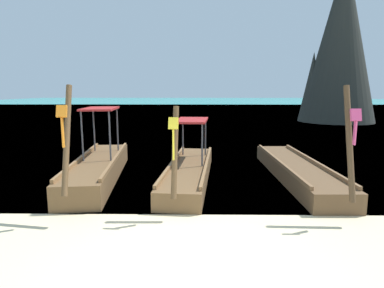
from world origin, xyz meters
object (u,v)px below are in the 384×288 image
Objects in this scene: longtail_boat_pink_ribbon at (296,170)px; karst_rock at (339,43)px; longtail_boat_orange_ribbon at (99,167)px; longtail_boat_yellow_ribbon at (189,170)px.

karst_rock is at bearing 64.29° from longtail_boat_pink_ribbon.
longtail_boat_yellow_ribbon is (2.79, -0.02, -0.07)m from longtail_boat_orange_ribbon.
longtail_boat_yellow_ribbon is 3.30m from longtail_boat_pink_ribbon.
karst_rock is (15.17, 19.01, 6.36)m from longtail_boat_orange_ribbon.
longtail_boat_pink_ribbon reaches higher than longtail_boat_yellow_ribbon.
longtail_boat_orange_ribbon is at bearing 179.67° from longtail_boat_yellow_ribbon.
karst_rock is at bearing 51.42° from longtail_boat_orange_ribbon.
longtail_boat_orange_ribbon is 0.95× the size of longtail_boat_pink_ribbon.
longtail_boat_pink_ribbon is at bearing 1.43° from longtail_boat_orange_ribbon.
longtail_boat_orange_ribbon is 25.14m from karst_rock.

